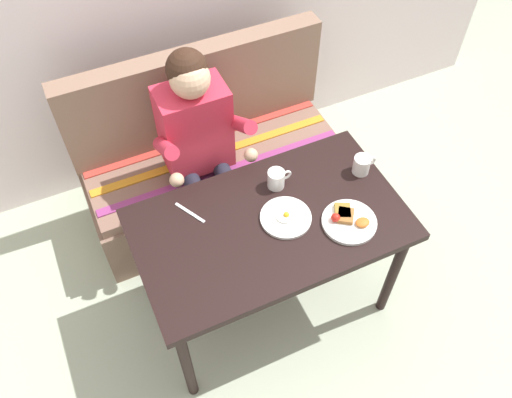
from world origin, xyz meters
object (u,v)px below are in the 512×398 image
person (200,140)px  plate_eggs (286,217)px  fork (190,213)px  coffee_mug_second (277,178)px  table (270,233)px  plate_breakfast (348,220)px  coffee_mug (362,164)px  couch (212,165)px

person → plate_eggs: 0.63m
fork → coffee_mug_second: bearing=-30.5°
plate_eggs → fork: (-0.37, 0.21, -0.01)m
table → plate_breakfast: (0.31, -0.14, 0.10)m
person → coffee_mug: size_ratio=10.27×
plate_breakfast → plate_eggs: 0.27m
couch → person: person is taller
couch → coffee_mug_second: couch is taller
plate_breakfast → fork: 0.70m
plate_breakfast → coffee_mug: coffee_mug is taller
table → person: 0.61m
couch → person: size_ratio=1.19×
plate_breakfast → fork: size_ratio=1.42×
couch → plate_eggs: (0.07, -0.78, 0.41)m
couch → coffee_mug: (0.52, -0.68, 0.45)m
plate_breakfast → coffee_mug_second: (-0.19, 0.32, 0.03)m
plate_breakfast → coffee_mug_second: size_ratio=2.05×
couch → fork: (-0.30, -0.57, 0.40)m
table → fork: 0.37m
plate_eggs → coffee_mug: size_ratio=1.94×
table → plate_eggs: size_ratio=5.25×
plate_breakfast → coffee_mug: bearing=48.2°
person → coffee_mug_second: 0.47m
table → plate_eggs: plate_eggs is taller
table → person: bearing=99.9°
coffee_mug → fork: 0.83m
table → fork: size_ratio=7.06×
plate_eggs → fork: 0.43m
couch → person: bearing=-120.4°
coffee_mug → person: bearing=141.0°
couch → plate_breakfast: bearing=-71.1°
coffee_mug → couch: bearing=127.4°
coffee_mug_second → coffee_mug: bearing=-12.6°
plate_breakfast → coffee_mug_second: 0.38m
table → coffee_mug: bearing=9.7°
couch → fork: 0.76m
table → plate_breakfast: size_ratio=4.96×
couch → plate_eggs: couch is taller
coffee_mug → fork: bearing=172.7°
couch → coffee_mug_second: (0.12, -0.59, 0.45)m
person → plate_breakfast: (0.41, -0.73, 0.00)m
plate_eggs → coffee_mug_second: bearing=76.3°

